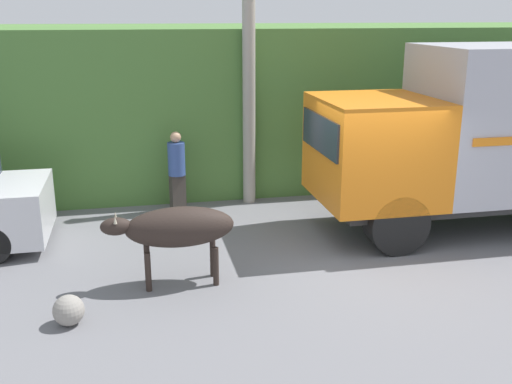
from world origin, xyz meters
TOP-DOWN VIEW (x-y plane):
  - ground_plane at (0.00, 0.00)m, footprint 60.00×60.00m
  - hillside_embankment at (0.00, 6.93)m, footprint 32.00×6.67m
  - cargo_truck at (3.06, 0.94)m, footprint 6.79×2.32m
  - brown_cow at (-3.22, -0.46)m, footprint 1.98×0.62m
  - pedestrian_on_hill at (-2.94, 3.08)m, footprint 0.44×0.44m
  - utility_pole at (-1.35, 3.41)m, footprint 0.90×0.27m
  - roadside_rock at (-4.76, -1.43)m, footprint 0.42×0.42m

SIDE VIEW (x-z plane):
  - ground_plane at x=0.00m, z-range 0.00..0.00m
  - roadside_rock at x=-4.76m, z-range 0.00..0.42m
  - brown_cow at x=-3.22m, z-range 0.29..1.52m
  - pedestrian_on_hill at x=-2.94m, z-range 0.08..1.77m
  - hillside_embankment at x=0.00m, z-range 0.00..3.68m
  - cargo_truck at x=3.06m, z-range 0.15..3.60m
  - utility_pole at x=-1.35m, z-range 0.10..5.62m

